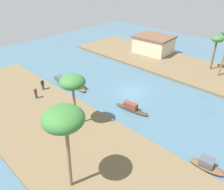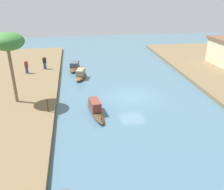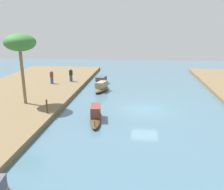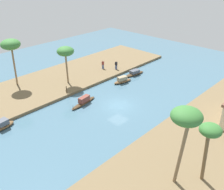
# 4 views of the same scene
# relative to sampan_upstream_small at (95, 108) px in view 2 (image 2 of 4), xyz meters

# --- Properties ---
(river_water) EXTENTS (72.38, 72.38, 0.00)m
(river_water) POSITION_rel_sampan_upstream_small_xyz_m (-3.20, 4.08, -0.42)
(river_water) COLOR #476B7F
(river_water) RESTS_ON ground
(sampan_upstream_small) EXTENTS (5.12, 1.57, 1.16)m
(sampan_upstream_small) POSITION_rel_sampan_upstream_small_xyz_m (0.00, 0.00, 0.00)
(sampan_upstream_small) COLOR #47331E
(sampan_upstream_small) RESTS_ON river_water
(sampan_midstream) EXTENTS (4.65, 1.76, 0.97)m
(sampan_midstream) POSITION_rel_sampan_upstream_small_xyz_m (-13.87, -1.57, -0.06)
(sampan_midstream) COLOR #47331E
(sampan_midstream) RESTS_ON river_water
(sampan_with_tall_canopy) EXTENTS (3.73, 1.84, 1.14)m
(sampan_with_tall_canopy) POSITION_rel_sampan_upstream_small_xyz_m (-9.76, -0.90, 0.01)
(sampan_with_tall_canopy) COLOR brown
(sampan_with_tall_canopy) RESTS_ON river_water
(person_on_near_bank) EXTENTS (0.48, 0.50, 1.68)m
(person_on_near_bank) POSITION_rel_sampan_upstream_small_xyz_m (-12.96, -5.37, 0.73)
(person_on_near_bank) COLOR #33477A
(person_on_near_bank) RESTS_ON riverbank_left
(person_by_mooring) EXTENTS (0.45, 0.47, 1.66)m
(person_by_mooring) POSITION_rel_sampan_upstream_small_xyz_m (-11.40, -7.41, 0.73)
(person_by_mooring) COLOR #33477A
(person_by_mooring) RESTS_ON riverbank_left
(mooring_post) EXTENTS (0.14, 0.14, 1.18)m
(mooring_post) POSITION_rel_sampan_upstream_small_xyz_m (0.02, -4.06, 0.59)
(mooring_post) COLOR #4C3823
(mooring_post) RESTS_ON riverbank_left
(palm_tree_left_near) EXTENTS (2.82, 2.82, 6.37)m
(palm_tree_left_near) POSITION_rel_sampan_upstream_small_xyz_m (-2.61, -7.12, 5.49)
(palm_tree_left_near) COLOR #7F6647
(palm_tree_left_near) RESTS_ON riverbank_left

